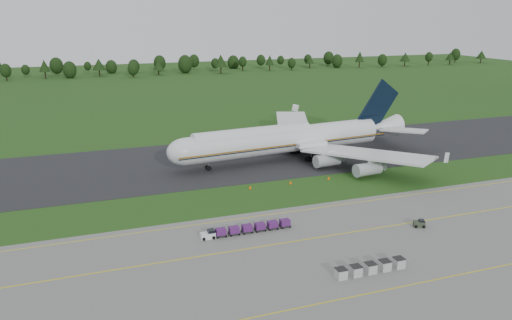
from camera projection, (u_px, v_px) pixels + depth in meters
name	position (u px, v px, depth m)	size (l,w,h in m)	color
ground	(255.00, 197.00, 102.30)	(600.00, 600.00, 0.00)	#1F4514
apron	(334.00, 275.00, 71.54)	(300.00, 52.00, 0.06)	slate
taxiway	(219.00, 160.00, 127.61)	(300.00, 40.00, 0.08)	black
apron_markings	(313.00, 253.00, 77.88)	(300.00, 30.20, 0.01)	yellow
tree_line	(121.00, 66.00, 297.95)	(529.91, 22.58, 11.79)	black
aircraft	(289.00, 139.00, 127.24)	(68.16, 65.96, 19.09)	silver
baggage_train	(245.00, 229.00, 85.04)	(16.04, 1.46, 1.40)	silver
utility_cart	(419.00, 224.00, 87.52)	(2.21, 1.80, 1.05)	#303928
uld_row	(370.00, 268.00, 71.89)	(11.13, 1.53, 1.51)	#B0B0B0
edge_markers	(310.00, 181.00, 111.12)	(28.66, 0.30, 0.60)	#F76507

